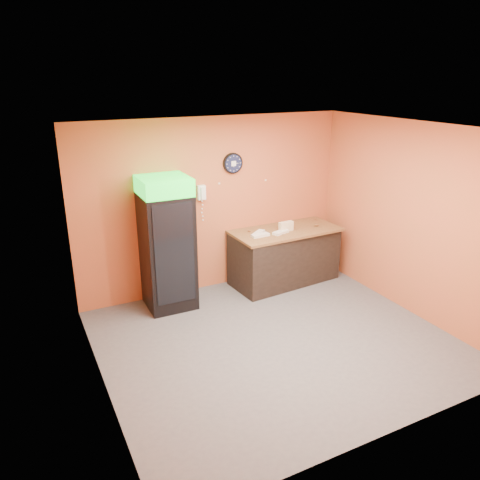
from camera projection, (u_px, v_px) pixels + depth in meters
floor at (275, 341)px, 6.31m from camera, size 4.50×4.50×0.00m
back_wall at (214, 205)px, 7.52m from camera, size 4.50×0.02×2.80m
left_wall at (94, 277)px, 4.89m from camera, size 0.02×4.00×2.80m
right_wall at (411, 219)px, 6.80m from camera, size 0.02×4.00×2.80m
ceiling at (281, 129)px, 5.37m from camera, size 4.50×4.00×0.02m
beverage_cooler at (168, 246)px, 6.94m from camera, size 0.72×0.73×2.02m
prep_counter at (284, 257)px, 7.98m from camera, size 1.87×0.95×0.90m
wall_clock at (233, 163)px, 7.42m from camera, size 0.33×0.06×0.33m
wall_phone at (202, 193)px, 7.30m from camera, size 0.13×0.11×0.23m
butcher_paper at (285, 230)px, 7.82m from camera, size 1.85×0.95×0.04m
sub_roll_stack at (286, 226)px, 7.71m from camera, size 0.25×0.10×0.16m
wrapped_sandwich_left at (260, 235)px, 7.47m from camera, size 0.30×0.13×0.04m
wrapped_sandwich_mid at (281, 232)px, 7.61m from camera, size 0.31×0.20×0.04m
wrapped_sandwich_right at (259, 233)px, 7.58m from camera, size 0.28×0.25×0.04m
kitchen_tool at (286, 227)px, 7.82m from camera, size 0.06×0.06×0.06m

